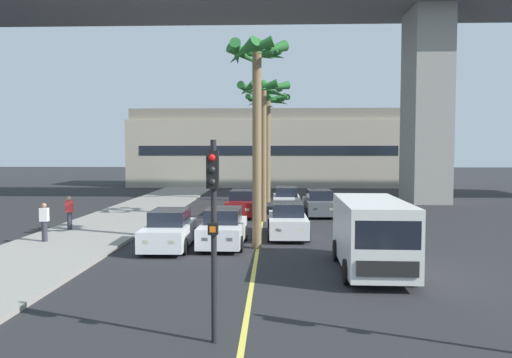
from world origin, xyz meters
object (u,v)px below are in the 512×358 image
Objects in this scene: car_queue_third at (288,221)px; traffic_light_median_near at (213,213)px; delivery_van at (372,233)px; car_queue_front at (223,228)px; palm_tree_mid_median at (256,80)px; palm_tree_near_median at (268,115)px; pedestrian_far_along at (69,212)px; pedestrian_mid_block at (44,221)px; car_queue_fourth at (286,200)px; car_queue_sixth at (169,231)px; car_queue_second at (319,204)px; car_queue_fifth at (242,204)px; palm_tree_far_median at (264,104)px.

traffic_light_median_near is at bearing -98.41° from car_queue_third.
delivery_van is at bearing -68.70° from car_queue_third.
palm_tree_mid_median reaches higher than car_queue_front.
pedestrian_far_along is at bearing -123.15° from palm_tree_near_median.
pedestrian_mid_block reaches higher than car_queue_third.
car_queue_fourth is 13.45m from car_queue_sixth.
traffic_light_median_near is 16.00m from pedestrian_far_along.
car_queue_second and car_queue_fifth have the same top height.
palm_tree_far_median is at bearing 23.66° from pedestrian_far_along.
palm_tree_near_median is (-1.29, 5.46, 5.90)m from car_queue_fourth.
delivery_van is at bearing 54.30° from traffic_light_median_near.
car_queue_sixth is 10.45m from traffic_light_median_near.
car_queue_second is at bearing 38.22° from pedestrian_mid_block.
car_queue_sixth is (-7.01, -10.27, 0.00)m from car_queue_second.
traffic_light_median_near is (-4.42, -6.15, 1.43)m from delivery_van.
palm_tree_far_median is (3.67, 7.63, 5.81)m from car_queue_sixth.
car_queue_second is 2.93m from car_queue_fourth.
delivery_van is (5.09, -13.59, 0.57)m from car_queue_fifth.
car_queue_third is at bearing -85.80° from palm_tree_near_median.
pedestrian_far_along is at bearing 93.99° from pedestrian_mid_block.
delivery_van is 3.27× the size of pedestrian_mid_block.
traffic_light_median_near reaches higher than delivery_van.
pedestrian_mid_block reaches higher than car_queue_fifth.
traffic_light_median_near is at bearing -50.85° from pedestrian_mid_block.
car_queue_fourth is at bearing 84.73° from traffic_light_median_near.
delivery_van is (7.43, -3.66, 0.57)m from car_queue_sixth.
car_queue_fifth is 19.86m from traffic_light_median_near.
delivery_van is at bearing -69.47° from car_queue_fifth.
pedestrian_mid_block is 3.06m from pedestrian_far_along.
car_queue_second is at bearing 4.10° from car_queue_fifth.
car_queue_front is 0.98× the size of traffic_light_median_near.
car_queue_front is at bearing 158.82° from palm_tree_mid_median.
car_queue_fifth is 10.21m from car_queue_sixth.
palm_tree_mid_median is (-1.35, -2.78, 6.05)m from car_queue_third.
car_queue_front is at bearing -102.41° from palm_tree_far_median.
palm_tree_far_median reaches higher than car_queue_front.
car_queue_fourth is 16.30m from delivery_van.
car_queue_sixth is 19.24m from palm_tree_near_median.
pedestrian_far_along is at bearing 151.01° from delivery_van.
palm_tree_mid_median is (3.54, 0.09, 6.05)m from car_queue_sixth.
palm_tree_far_median reaches higher than car_queue_second.
car_queue_third is 10.51m from pedestrian_far_along.
car_queue_fifth is (-2.55, 7.06, 0.00)m from car_queue_third.
car_queue_fourth is at bearing 131.71° from car_queue_second.
car_queue_second is at bearing 38.37° from palm_tree_far_median.
car_queue_fifth is at bearing 38.76° from pedestrian_far_along.
car_queue_fourth and car_queue_fifth have the same top height.
car_queue_fourth is 3.71m from car_queue_fifth.
pedestrian_far_along is (-13.03, 7.22, -0.29)m from delivery_van.
pedestrian_far_along is (-12.62, -6.71, 0.28)m from car_queue_second.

